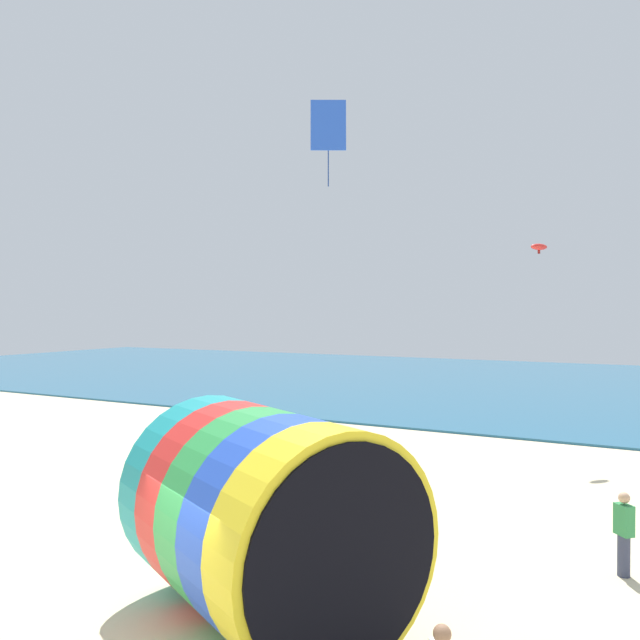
% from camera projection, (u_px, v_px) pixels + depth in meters
% --- Properties ---
extents(sea, '(120.00, 40.00, 0.10)m').
position_uv_depth(sea, '(546.00, 385.00, 43.91)').
color(sea, '#236084').
rests_on(sea, ground).
extents(giant_inflatable_tube, '(5.72, 5.30, 3.59)m').
position_uv_depth(giant_inflatable_tube, '(266.00, 516.00, 10.55)').
color(giant_inflatable_tube, teal).
rests_on(giant_inflatable_tube, ground).
extents(kite_blue_diamond, '(0.92, 0.58, 2.35)m').
position_uv_depth(kite_blue_diamond, '(328.00, 126.00, 16.78)').
color(kite_blue_diamond, blue).
extents(kite_red_parafoil, '(0.73, 0.80, 0.41)m').
position_uv_depth(kite_red_parafoil, '(539.00, 247.00, 23.75)').
color(kite_red_parafoil, red).
extents(bystander_near_water, '(0.41, 0.41, 1.67)m').
position_uv_depth(bystander_near_water, '(624.00, 533.00, 12.35)').
color(bystander_near_water, '#383D56').
rests_on(bystander_near_water, ground).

